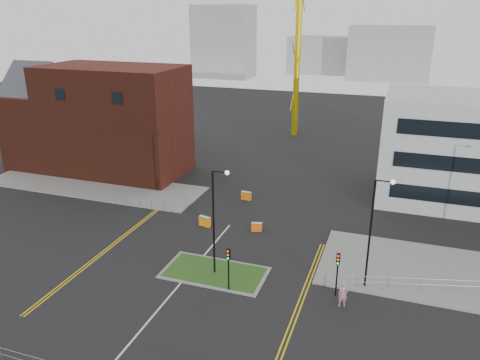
# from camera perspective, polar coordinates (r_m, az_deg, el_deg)

# --- Properties ---
(ground) EXTENTS (200.00, 200.00, 0.00)m
(ground) POSITION_cam_1_polar(r_m,az_deg,el_deg) (34.68, -11.53, -17.00)
(ground) COLOR black
(ground) RESTS_ON ground
(pavement_left) EXTENTS (28.00, 8.00, 0.12)m
(pavement_left) POSITION_cam_1_polar(r_m,az_deg,el_deg) (60.96, -17.49, -0.63)
(pavement_left) COLOR slate
(pavement_left) RESTS_ON ground
(pavement_right) EXTENTS (24.00, 10.00, 0.12)m
(pavement_right) POSITION_cam_1_polar(r_m,az_deg,el_deg) (43.23, 26.18, -10.68)
(pavement_right) COLOR slate
(pavement_right) RESTS_ON ground
(island_kerb) EXTENTS (8.60, 4.60, 0.08)m
(island_kerb) POSITION_cam_1_polar(r_m,az_deg,el_deg) (39.77, -3.11, -11.20)
(island_kerb) COLOR slate
(island_kerb) RESTS_ON ground
(grass_island) EXTENTS (8.00, 4.00, 0.12)m
(grass_island) POSITION_cam_1_polar(r_m,az_deg,el_deg) (39.76, -3.11, -11.17)
(grass_island) COLOR #294F1A
(grass_island) RESTS_ON ground
(brick_building) EXTENTS (24.20, 10.07, 14.24)m
(brick_building) POSITION_cam_1_polar(r_m,az_deg,el_deg) (65.42, -17.16, 7.01)
(brick_building) COLOR #451B11
(brick_building) RESTS_ON ground
(streetlamp_island) EXTENTS (1.46, 0.36, 9.18)m
(streetlamp_island) POSITION_cam_1_polar(r_m,az_deg,el_deg) (37.19, -2.95, -4.17)
(streetlamp_island) COLOR black
(streetlamp_island) RESTS_ON ground
(streetlamp_right_near) EXTENTS (1.46, 0.36, 9.18)m
(streetlamp_right_near) POSITION_cam_1_polar(r_m,az_deg,el_deg) (36.70, 16.02, -5.33)
(streetlamp_right_near) COLOR black
(streetlamp_right_near) RESTS_ON ground
(traffic_light_island) EXTENTS (0.28, 0.33, 3.65)m
(traffic_light_island) POSITION_cam_1_polar(r_m,az_deg,el_deg) (36.23, -1.43, -9.91)
(traffic_light_island) COLOR black
(traffic_light_island) RESTS_ON ground
(traffic_light_right) EXTENTS (0.28, 0.33, 3.65)m
(traffic_light_right) POSITION_cam_1_polar(r_m,az_deg,el_deg) (36.34, 11.82, -10.28)
(traffic_light_right) COLOR black
(traffic_light_right) RESTS_ON ground
(railing_left) EXTENTS (6.05, 0.05, 1.10)m
(railing_left) POSITION_cam_1_polar(r_m,az_deg,el_deg) (52.83, -12.17, -2.55)
(railing_left) COLOR gray
(railing_left) RESTS_ON ground
(railing_right) EXTENTS (19.05, 5.05, 1.10)m
(railing_right) POSITION_cam_1_polar(r_m,az_deg,el_deg) (40.50, 24.56, -11.36)
(railing_right) COLOR gray
(railing_right) RESTS_ON ground
(centre_line) EXTENTS (0.15, 30.00, 0.01)m
(centre_line) POSITION_cam_1_polar(r_m,az_deg,el_deg) (36.05, -9.89, -15.25)
(centre_line) COLOR silver
(centre_line) RESTS_ON ground
(yellow_left_a) EXTENTS (0.12, 24.00, 0.01)m
(yellow_left_a) POSITION_cam_1_polar(r_m,az_deg,el_deg) (46.07, -15.04, -7.32)
(yellow_left_a) COLOR gold
(yellow_left_a) RESTS_ON ground
(yellow_left_b) EXTENTS (0.12, 24.00, 0.01)m
(yellow_left_b) POSITION_cam_1_polar(r_m,az_deg,el_deg) (45.91, -14.72, -7.38)
(yellow_left_b) COLOR gold
(yellow_left_b) RESTS_ON ground
(yellow_right_a) EXTENTS (0.12, 20.00, 0.01)m
(yellow_right_a) POSITION_cam_1_polar(r_m,az_deg,el_deg) (36.35, 7.05, -14.75)
(yellow_right_a) COLOR gold
(yellow_right_a) RESTS_ON ground
(yellow_right_b) EXTENTS (0.12, 20.00, 0.01)m
(yellow_right_b) POSITION_cam_1_polar(r_m,az_deg,el_deg) (36.31, 7.53, -14.82)
(yellow_right_b) COLOR gold
(yellow_right_b) RESTS_ON ground
(skyline_a) EXTENTS (18.00, 12.00, 22.00)m
(skyline_a) POSITION_cam_1_polar(r_m,az_deg,el_deg) (153.89, -1.98, 16.50)
(skyline_a) COLOR gray
(skyline_a) RESTS_ON ground
(skyline_b) EXTENTS (24.00, 12.00, 16.00)m
(skyline_b) POSITION_cam_1_polar(r_m,az_deg,el_deg) (153.97, 17.74, 14.49)
(skyline_b) COLOR gray
(skyline_b) RESTS_ON ground
(skyline_d) EXTENTS (30.00, 12.00, 12.00)m
(skyline_d) POSITION_cam_1_polar(r_m,az_deg,el_deg) (165.64, 11.41, 14.66)
(skyline_d) COLOR gray
(skyline_d) RESTS_ON ground
(pedestrian) EXTENTS (0.86, 0.73, 1.99)m
(pedestrian) POSITION_cam_1_polar(r_m,az_deg,el_deg) (36.15, 12.44, -13.44)
(pedestrian) COLOR #C78187
(pedestrian) RESTS_ON ground
(barrier_left) EXTENTS (1.28, 0.68, 1.02)m
(barrier_left) POSITION_cam_1_polar(r_m,az_deg,el_deg) (47.56, -4.32, -4.99)
(barrier_left) COLOR orange
(barrier_left) RESTS_ON ground
(barrier_mid) EXTENTS (1.13, 0.64, 0.91)m
(barrier_mid) POSITION_cam_1_polar(r_m,az_deg,el_deg) (46.40, 2.05, -5.70)
(barrier_mid) COLOR #E85F0C
(barrier_mid) RESTS_ON ground
(barrier_right) EXTENTS (1.19, 0.48, 0.98)m
(barrier_right) POSITION_cam_1_polar(r_m,az_deg,el_deg) (53.80, 0.77, -1.89)
(barrier_right) COLOR #CC660B
(barrier_right) RESTS_ON ground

